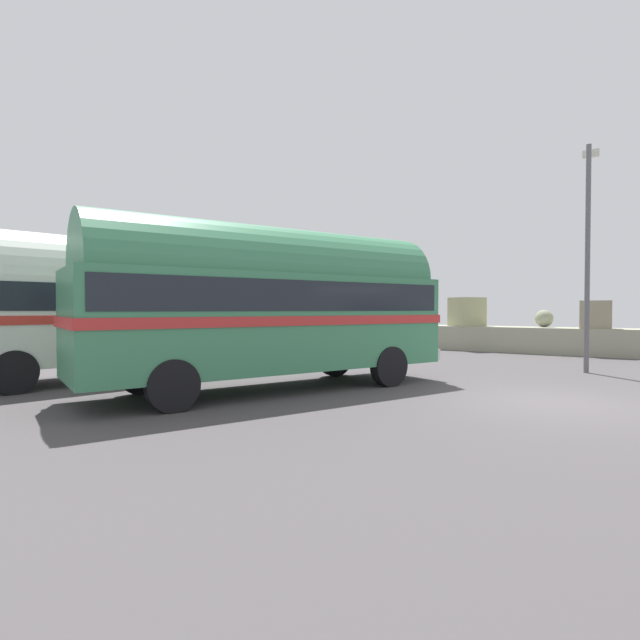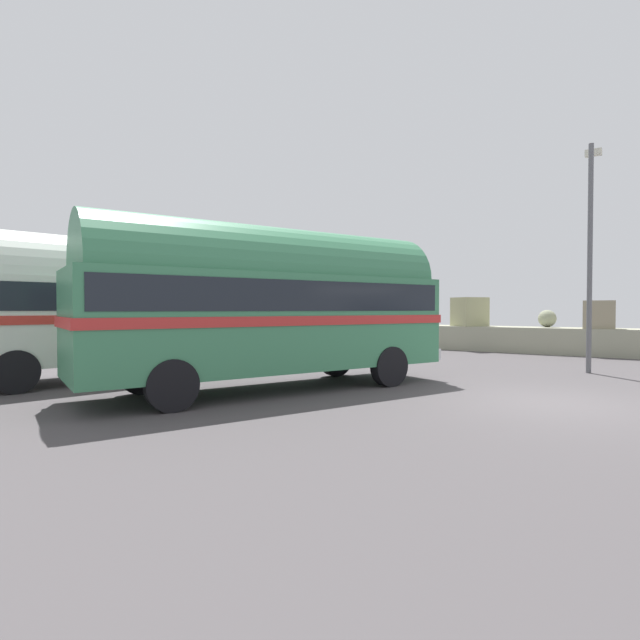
{
  "view_description": "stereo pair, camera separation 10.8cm",
  "coord_description": "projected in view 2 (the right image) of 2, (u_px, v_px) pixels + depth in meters",
  "views": [
    {
      "loc": [
        1.62,
        -10.57,
        1.87
      ],
      "look_at": [
        -4.66,
        -1.18,
        1.62
      ],
      "focal_mm": 27.46,
      "sensor_mm": 36.0,
      "label": 1
    },
    {
      "loc": [
        1.71,
        -10.51,
        1.87
      ],
      "look_at": [
        -4.66,
        -1.18,
        1.62
      ],
      "focal_mm": 27.46,
      "sensor_mm": 36.0,
      "label": 2
    }
  ],
  "objects": [
    {
      "name": "breakwater",
      "position": [
        596.0,
        338.0,
        19.5
      ],
      "size": [
        31.36,
        2.06,
        2.4
      ],
      "color": "gray",
      "rests_on": "ground"
    },
    {
      "name": "ground",
      "position": [
        548.0,
        403.0,
        9.68
      ],
      "size": [
        32.0,
        26.0,
        0.02
      ],
      "color": "#474345"
    },
    {
      "name": "lamp_post",
      "position": [
        590.0,
        245.0,
        14.12
      ],
      "size": [
        0.44,
        0.8,
        6.61
      ],
      "color": "#5B5B60",
      "rests_on": "ground"
    },
    {
      "name": "second_coach",
      "position": [
        117.0,
        302.0,
        13.23
      ],
      "size": [
        4.23,
        8.9,
        3.7
      ],
      "rotation": [
        0.0,
        0.0,
        -0.22
      ],
      "color": "black",
      "rests_on": "ground"
    },
    {
      "name": "vintage_coach",
      "position": [
        271.0,
        301.0,
        11.12
      ],
      "size": [
        5.43,
        8.85,
        3.7
      ],
      "rotation": [
        0.0,
        0.0,
        -0.38
      ],
      "color": "black",
      "rests_on": "ground"
    }
  ]
}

